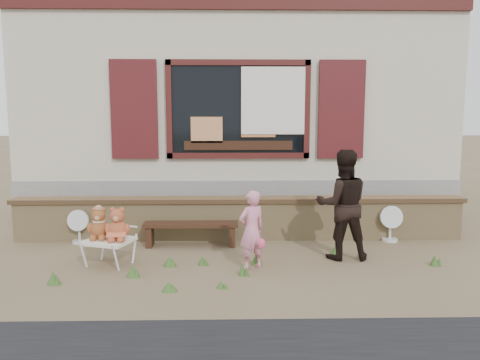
{
  "coord_description": "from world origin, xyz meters",
  "views": [
    {
      "loc": [
        -0.16,
        -6.26,
        1.95
      ],
      "look_at": [
        0.0,
        0.6,
        1.0
      ],
      "focal_mm": 35.0,
      "sensor_mm": 36.0,
      "label": 1
    }
  ],
  "objects_px": {
    "child": "(252,230)",
    "adult": "(342,205)",
    "teddy_bear_left": "(99,223)",
    "teddy_bear_right": "(118,223)",
    "bench": "(191,229)",
    "folding_chair": "(109,242)"
  },
  "relations": [
    {
      "from": "folding_chair",
      "to": "teddy_bear_right",
      "type": "xyz_separation_m",
      "value": [
        0.13,
        -0.05,
        0.25
      ]
    },
    {
      "from": "teddy_bear_left",
      "to": "folding_chair",
      "type": "bearing_deg",
      "value": 0.0
    },
    {
      "from": "child",
      "to": "adult",
      "type": "height_order",
      "value": "adult"
    },
    {
      "from": "folding_chair",
      "to": "teddy_bear_left",
      "type": "bearing_deg",
      "value": -180.0
    },
    {
      "from": "teddy_bear_left",
      "to": "adult",
      "type": "height_order",
      "value": "adult"
    },
    {
      "from": "bench",
      "to": "adult",
      "type": "xyz_separation_m",
      "value": [
        2.11,
        -0.65,
        0.49
      ]
    },
    {
      "from": "child",
      "to": "adult",
      "type": "distance_m",
      "value": 1.34
    },
    {
      "from": "bench",
      "to": "teddy_bear_right",
      "type": "xyz_separation_m",
      "value": [
        -0.86,
        -0.92,
        0.3
      ]
    },
    {
      "from": "bench",
      "to": "teddy_bear_left",
      "type": "distance_m",
      "value": 1.43
    },
    {
      "from": "child",
      "to": "adult",
      "type": "bearing_deg",
      "value": 167.87
    },
    {
      "from": "teddy_bear_right",
      "to": "child",
      "type": "xyz_separation_m",
      "value": [
        1.72,
        -0.13,
        -0.06
      ]
    },
    {
      "from": "folding_chair",
      "to": "teddy_bear_right",
      "type": "distance_m",
      "value": 0.29
    },
    {
      "from": "bench",
      "to": "child",
      "type": "relative_size",
      "value": 1.39
    },
    {
      "from": "teddy_bear_left",
      "to": "child",
      "type": "height_order",
      "value": "child"
    },
    {
      "from": "bench",
      "to": "adult",
      "type": "bearing_deg",
      "value": -16.96
    },
    {
      "from": "teddy_bear_right",
      "to": "child",
      "type": "bearing_deg",
      "value": 14.79
    },
    {
      "from": "bench",
      "to": "folding_chair",
      "type": "height_order",
      "value": "bench"
    },
    {
      "from": "teddy_bear_right",
      "to": "child",
      "type": "height_order",
      "value": "child"
    },
    {
      "from": "teddy_bear_left",
      "to": "teddy_bear_right",
      "type": "bearing_deg",
      "value": 0.0
    },
    {
      "from": "bench",
      "to": "teddy_bear_left",
      "type": "relative_size",
      "value": 3.31
    },
    {
      "from": "teddy_bear_right",
      "to": "adult",
      "type": "distance_m",
      "value": 2.99
    },
    {
      "from": "bench",
      "to": "folding_chair",
      "type": "bearing_deg",
      "value": -138.6
    }
  ]
}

